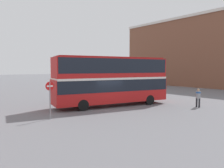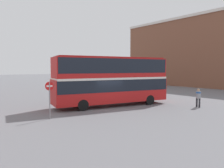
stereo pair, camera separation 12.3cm
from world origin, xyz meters
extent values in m
plane|color=slate|center=(0.00, 0.00, 0.00)|extent=(240.00, 240.00, 0.00)
cube|color=brown|center=(29.97, 7.61, 6.68)|extent=(8.20, 33.64, 13.37)
cube|color=silver|center=(29.97, 7.61, 13.62)|extent=(8.50, 33.94, 0.50)
cube|color=red|center=(1.15, 0.69, 1.53)|extent=(11.56, 4.84, 2.22)
cube|color=red|center=(1.15, 0.69, 3.62)|extent=(11.37, 4.73, 1.96)
cube|color=black|center=(1.15, 0.69, 2.03)|extent=(11.45, 4.85, 1.10)
cube|color=black|center=(1.15, 0.69, 3.85)|extent=(11.21, 4.73, 1.33)
cube|color=silver|center=(1.15, 0.69, 2.67)|extent=(11.45, 4.84, 0.20)
cube|color=maroon|center=(1.15, 0.69, 4.65)|extent=(10.84, 4.45, 0.10)
cylinder|color=black|center=(4.92, 1.09, 0.49)|extent=(1.01, 0.49, 0.97)
cylinder|color=black|center=(4.44, -1.19, 0.49)|extent=(1.01, 0.49, 0.97)
cylinder|color=black|center=(-1.92, 2.52, 0.49)|extent=(1.01, 0.49, 0.97)
cylinder|color=black|center=(-2.39, 0.24, 0.49)|extent=(1.01, 0.49, 0.97)
cylinder|color=#232328|center=(6.82, -5.17, 0.42)|extent=(0.16, 0.16, 0.85)
cylinder|color=#232328|center=(6.82, -4.90, 0.42)|extent=(0.16, 0.16, 0.85)
cylinder|color=gray|center=(6.82, -5.03, 1.18)|extent=(0.41, 0.41, 0.67)
cylinder|color=#28569E|center=(6.82, -5.03, 1.39)|extent=(0.44, 0.44, 0.15)
sphere|color=tan|center=(6.82, -5.03, 1.64)|extent=(0.23, 0.23, 0.23)
cylinder|color=gray|center=(-5.79, -0.90, 1.33)|extent=(0.08, 0.08, 2.65)
cylinder|color=red|center=(-5.79, -0.90, 2.37)|extent=(0.63, 0.03, 0.63)
cube|color=white|center=(-5.79, -0.90, 2.37)|extent=(0.44, 0.04, 0.11)
camera|label=1|loc=(-12.01, -15.68, 3.62)|focal=35.00mm
camera|label=2|loc=(-11.91, -15.76, 3.62)|focal=35.00mm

